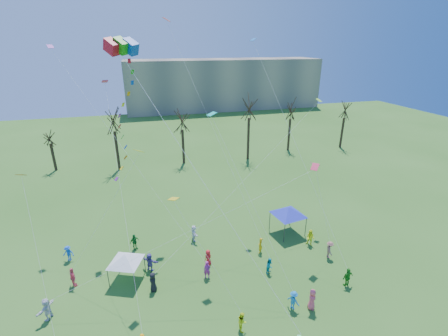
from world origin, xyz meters
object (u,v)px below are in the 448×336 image
object	(u,v)px
big_box_kite	(129,124)
canopy_tent_blue	(288,211)
canopy_tent_white	(125,258)
distant_building	(224,84)

from	to	relation	value
big_box_kite	canopy_tent_blue	world-z (taller)	big_box_kite
canopy_tent_white	canopy_tent_blue	distance (m)	17.28
canopy_tent_white	big_box_kite	bearing A→B (deg)	-43.96
big_box_kite	canopy_tent_white	size ratio (longest dim) A/B	6.61
big_box_kite	canopy_tent_white	world-z (taller)	big_box_kite
distant_building	canopy_tent_blue	bearing A→B (deg)	-99.59
distant_building	canopy_tent_blue	size ratio (longest dim) A/B	14.13
distant_building	big_box_kite	size ratio (longest dim) A/B	2.72
distant_building	canopy_tent_white	world-z (taller)	distant_building
distant_building	canopy_tent_white	bearing A→B (deg)	-111.37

